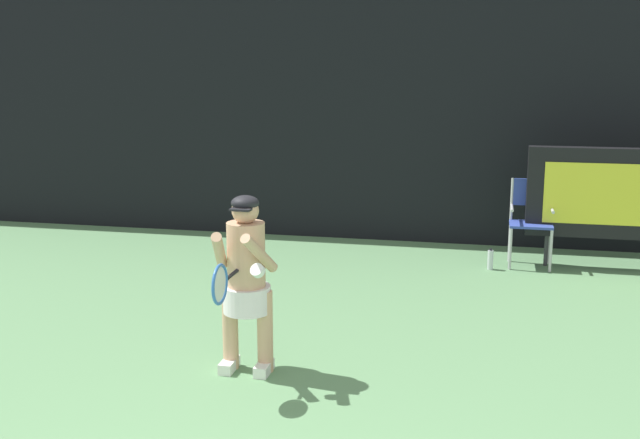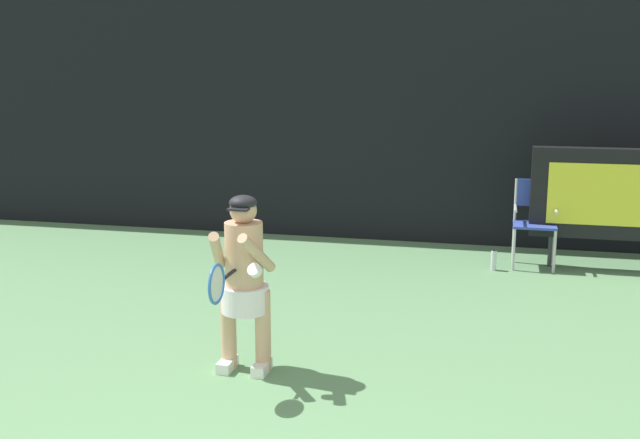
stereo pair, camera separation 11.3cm
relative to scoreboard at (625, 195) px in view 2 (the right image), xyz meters
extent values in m
cube|color=black|center=(-2.59, 1.02, 0.85)|extent=(18.00, 0.12, 3.60)
cube|color=black|center=(0.00, 0.00, 0.00)|extent=(2.20, 0.20, 1.10)
cube|color=yellow|center=(0.00, -0.10, 0.00)|extent=(1.80, 0.01, 0.75)
cylinder|color=#2D2D33|center=(-0.83, 0.00, -0.75)|extent=(0.05, 0.05, 0.40)
cylinder|color=#B7B7BC|center=(-1.27, -0.29, -0.69)|extent=(0.04, 0.04, 0.52)
cylinder|color=#B7B7BC|center=(-0.79, -0.29, -0.69)|extent=(0.04, 0.04, 0.52)
cylinder|color=#B7B7BC|center=(-1.27, 0.11, -0.69)|extent=(0.04, 0.04, 0.52)
cylinder|color=#B7B7BC|center=(-0.79, 0.11, -0.69)|extent=(0.04, 0.04, 0.52)
cube|color=#31459F|center=(-1.03, -0.09, -0.41)|extent=(0.52, 0.44, 0.03)
cylinder|color=#B7B7BC|center=(-1.27, 0.11, -0.15)|extent=(0.04, 0.04, 0.56)
cylinder|color=#B7B7BC|center=(-0.79, 0.11, -0.15)|extent=(0.04, 0.04, 0.56)
cube|color=#31459F|center=(-1.03, 0.11, -0.04)|extent=(0.48, 0.02, 0.34)
cylinder|color=#B7B7BC|center=(-1.27, -0.09, -0.21)|extent=(0.04, 0.44, 0.04)
cylinder|color=#B7B7BC|center=(-0.79, -0.09, -0.21)|extent=(0.04, 0.44, 0.04)
cylinder|color=silver|center=(-1.50, -0.34, -0.83)|extent=(0.07, 0.07, 0.24)
cylinder|color=black|center=(-1.50, -0.34, -0.69)|extent=(0.03, 0.03, 0.03)
cube|color=white|center=(-3.60, -4.05, -0.90)|extent=(0.11, 0.26, 0.09)
cube|color=white|center=(-3.30, -4.05, -0.90)|extent=(0.11, 0.26, 0.09)
cylinder|color=tan|center=(-3.60, -4.00, -0.60)|extent=(0.13, 0.13, 0.69)
cylinder|color=tan|center=(-3.30, -4.00, -0.60)|extent=(0.13, 0.13, 0.69)
cylinder|color=white|center=(-3.45, -4.00, -0.33)|extent=(0.39, 0.39, 0.22)
cylinder|color=tan|center=(-3.45, -4.00, 0.02)|extent=(0.31, 0.31, 0.56)
sphere|color=tan|center=(-3.45, -4.00, 0.40)|extent=(0.22, 0.22, 0.22)
ellipsoid|color=black|center=(-3.45, -4.00, 0.46)|extent=(0.22, 0.22, 0.12)
cube|color=black|center=(-3.45, -4.10, 0.43)|extent=(0.17, 0.12, 0.02)
cylinder|color=tan|center=(-3.61, -4.17, 0.10)|extent=(0.19, 0.46, 0.39)
cylinder|color=tan|center=(-3.28, -4.17, 0.10)|extent=(0.19, 0.46, 0.39)
cylinder|color=white|center=(-3.26, -4.29, -0.01)|extent=(0.13, 0.13, 0.12)
cylinder|color=black|center=(-3.48, -4.25, -0.06)|extent=(0.03, 0.28, 0.03)
torus|color=#2F65B4|center=(-3.48, -4.55, -0.06)|extent=(0.02, 0.31, 0.31)
ellipsoid|color=silver|center=(-3.48, -4.55, -0.06)|extent=(0.01, 0.26, 0.26)
camera|label=1|loc=(-1.56, -9.72, 1.55)|focal=43.01mm
camera|label=2|loc=(-1.45, -9.69, 1.55)|focal=43.01mm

